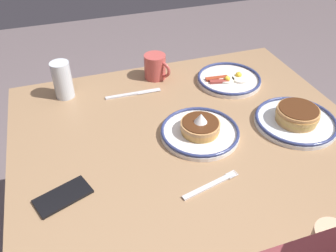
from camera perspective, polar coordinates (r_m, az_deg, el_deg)
The scene contains 9 objects.
dining_table at distance 1.20m, azimuth 3.16°, elevation -3.94°, with size 1.12×0.93×0.74m.
plate_near_main at distance 1.41m, azimuth 9.85°, elevation 7.46°, with size 0.25×0.25×0.04m.
plate_center_pancakes at distance 1.24m, azimuth 20.01°, elevation 1.09°, with size 0.27×0.27×0.06m.
plate_far_companion at distance 1.12m, azimuth 5.19°, elevation -0.69°, with size 0.25×0.25×0.08m.
coffee_mug at distance 1.41m, azimuth -2.07°, elevation 9.62°, with size 0.09×0.11×0.10m.
drinking_glass at distance 1.34m, azimuth -16.65°, elevation 6.89°, with size 0.07×0.07×0.14m.
cell_phone at distance 0.98m, azimuth -16.61°, elevation -10.85°, with size 0.14×0.07×0.01m, color black.
fork_near at distance 0.98m, azimuth 6.97°, elevation -9.44°, with size 0.18×0.06×0.01m.
butter_knife at distance 1.33m, azimuth -5.64°, elevation 5.21°, with size 0.21×0.02×0.01m.
Camera 1 is at (0.35, 0.82, 1.46)m, focal length 37.67 mm.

